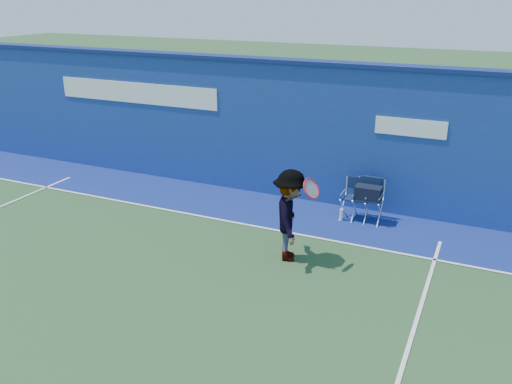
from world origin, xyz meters
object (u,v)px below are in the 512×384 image
at_px(directors_chair_left, 368,204).
at_px(water_bottle, 341,215).
at_px(directors_chair_right, 355,207).
at_px(tennis_player, 290,216).

bearing_deg(directors_chair_left, water_bottle, -158.59).
bearing_deg(directors_chair_right, water_bottle, -139.93).
bearing_deg(water_bottle, tennis_player, -100.58).
distance_m(directors_chair_left, water_bottle, 0.58).
relative_size(directors_chair_left, water_bottle, 3.61).
bearing_deg(tennis_player, directors_chair_left, 68.53).
bearing_deg(water_bottle, directors_chair_left, 21.41).
xyz_separation_m(directors_chair_right, water_bottle, (-0.23, -0.19, -0.14)).
relative_size(directors_chair_left, directors_chair_right, 1.05).
bearing_deg(directors_chair_left, directors_chair_right, -179.79).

